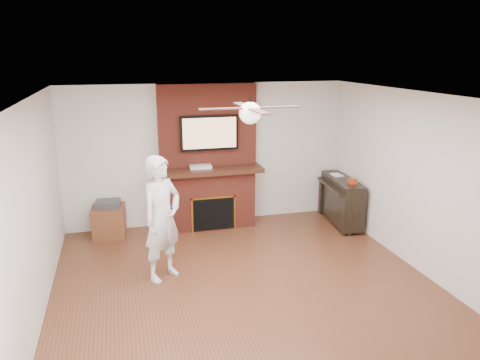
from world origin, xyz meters
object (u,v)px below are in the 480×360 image
object	(u,v)px
person	(162,218)
side_table	(109,219)
fireplace	(209,171)
piano	(341,200)

from	to	relation	value
person	side_table	size ratio (longest dim) A/B	2.81
fireplace	person	distance (m)	2.11
person	piano	size ratio (longest dim) A/B	1.30
side_table	piano	xyz separation A→B (m)	(4.05, -0.48, 0.17)
person	fireplace	bearing A→B (deg)	23.00
fireplace	person	world-z (taller)	fireplace
side_table	piano	world-z (taller)	piano
side_table	person	bearing A→B (deg)	-62.91
side_table	fireplace	bearing A→B (deg)	6.80
piano	side_table	bearing A→B (deg)	-179.96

